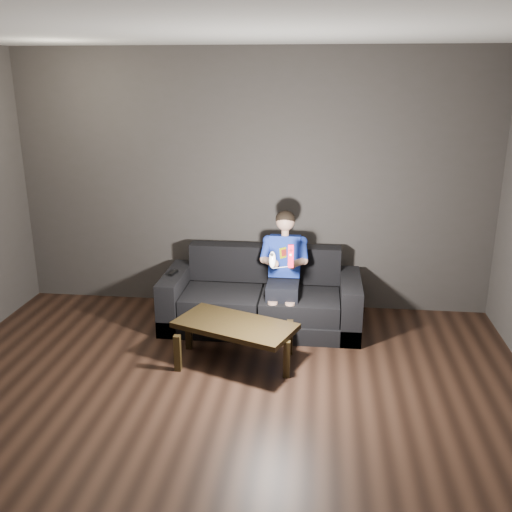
# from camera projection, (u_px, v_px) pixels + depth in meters

# --- Properties ---
(floor) EXTENTS (5.00, 5.00, 0.00)m
(floor) POSITION_uv_depth(u_px,v_px,m) (209.00, 438.00, 3.98)
(floor) COLOR black
(floor) RESTS_ON ground
(back_wall) EXTENTS (5.00, 0.04, 2.70)m
(back_wall) POSITION_uv_depth(u_px,v_px,m) (252.00, 182.00, 5.93)
(back_wall) COLOR #3D3A36
(back_wall) RESTS_ON ground
(ceiling) EXTENTS (5.00, 5.00, 0.02)m
(ceiling) POSITION_uv_depth(u_px,v_px,m) (197.00, 22.00, 3.16)
(ceiling) COLOR silver
(ceiling) RESTS_ON back_wall
(sofa) EXTENTS (1.94, 0.84, 0.75)m
(sofa) POSITION_uv_depth(u_px,v_px,m) (262.00, 302.00, 5.72)
(sofa) COLOR black
(sofa) RESTS_ON floor
(child) EXTENTS (0.46, 0.56, 1.13)m
(child) POSITION_uv_depth(u_px,v_px,m) (284.00, 263.00, 5.52)
(child) COLOR black
(child) RESTS_ON sofa
(wii_remote_red) EXTENTS (0.06, 0.08, 0.21)m
(wii_remote_red) POSITION_uv_depth(u_px,v_px,m) (291.00, 256.00, 5.03)
(wii_remote_red) COLOR red
(wii_remote_red) RESTS_ON child
(nunchuk_white) EXTENTS (0.07, 0.10, 0.16)m
(nunchuk_white) POSITION_uv_depth(u_px,v_px,m) (272.00, 260.00, 5.07)
(nunchuk_white) COLOR white
(nunchuk_white) RESTS_ON child
(wii_remote_black) EXTENTS (0.07, 0.15, 0.03)m
(wii_remote_black) POSITION_uv_depth(u_px,v_px,m) (173.00, 273.00, 5.65)
(wii_remote_black) COLOR black
(wii_remote_black) RESTS_ON sofa
(coffee_table) EXTENTS (1.14, 0.85, 0.37)m
(coffee_table) POSITION_uv_depth(u_px,v_px,m) (235.00, 328.00, 4.94)
(coffee_table) COLOR black
(coffee_table) RESTS_ON floor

